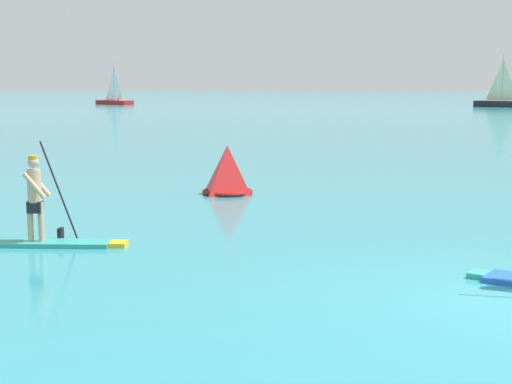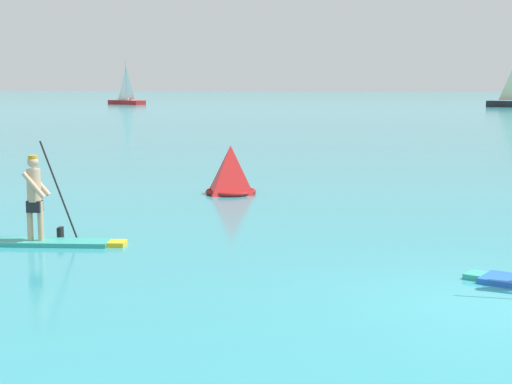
# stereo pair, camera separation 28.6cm
# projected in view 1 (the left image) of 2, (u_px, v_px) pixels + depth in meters

# --- Properties ---
(paddleboarder_near_left) EXTENTS (3.13, 0.94, 2.00)m
(paddleboarder_near_left) POSITION_uv_depth(u_px,v_px,m) (42.00, 223.00, 14.63)
(paddleboarder_near_left) COLOR teal
(paddleboarder_near_left) RESTS_ON ground
(race_marker_buoy) EXTENTS (1.55, 1.55, 1.34)m
(race_marker_buoy) POSITION_uv_depth(u_px,v_px,m) (227.00, 172.00, 21.33)
(race_marker_buoy) COLOR red
(race_marker_buoy) RESTS_ON ground
(sailboat_left_horizon) EXTENTS (5.87, 4.52, 5.90)m
(sailboat_left_horizon) POSITION_uv_depth(u_px,v_px,m) (114.00, 99.00, 102.87)
(sailboat_left_horizon) COLOR #A51E1E
(sailboat_left_horizon) RESTS_ON ground
(sailboat_right_horizon) EXTENTS (6.42, 4.31, 6.16)m
(sailboat_right_horizon) POSITION_uv_depth(u_px,v_px,m) (502.00, 101.00, 92.69)
(sailboat_right_horizon) COLOR black
(sailboat_right_horizon) RESTS_ON ground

